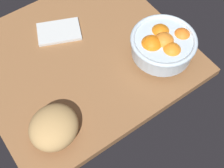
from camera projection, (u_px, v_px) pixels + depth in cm
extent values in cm
cube|color=#906039|center=(81.00, 58.00, 114.56)|extent=(73.45, 67.10, 3.00)
cylinder|color=silver|center=(161.00, 54.00, 111.92)|extent=(9.54, 9.54, 2.56)
cylinder|color=silver|center=(163.00, 46.00, 107.97)|extent=(21.10, 21.10, 6.73)
torus|color=silver|center=(164.00, 40.00, 105.11)|extent=(22.70, 22.70, 1.60)
sphere|color=orange|center=(160.00, 34.00, 108.82)|extent=(6.99, 6.99, 6.99)
sphere|color=orange|center=(151.00, 46.00, 105.78)|extent=(7.73, 7.73, 7.73)
sphere|color=orange|center=(181.00, 37.00, 108.10)|extent=(6.59, 6.59, 6.59)
sphere|color=orange|center=(171.00, 52.00, 104.58)|extent=(6.97, 6.97, 6.97)
sphere|color=orange|center=(163.00, 43.00, 106.56)|extent=(7.58, 7.58, 7.58)
ellipsoid|color=tan|center=(54.00, 127.00, 93.78)|extent=(20.58, 20.08, 8.85)
cube|color=silver|center=(59.00, 32.00, 118.41)|extent=(18.93, 16.20, 1.13)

